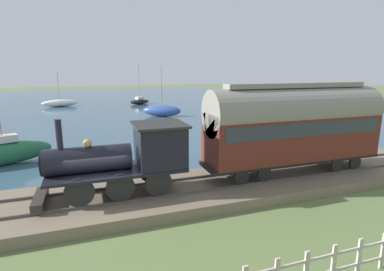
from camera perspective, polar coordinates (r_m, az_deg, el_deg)
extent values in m
plane|color=#607542|center=(14.17, -17.20, -13.22)|extent=(200.00, 200.00, 0.00)
cube|color=#38566B|center=(55.79, -18.88, 5.73)|extent=(80.00, 80.00, 0.01)
cube|color=#756651|center=(14.07, -17.27, -12.26)|extent=(4.67, 56.00, 0.51)
cube|color=#4C4742|center=(13.15, -17.22, -12.57)|extent=(0.07, 54.88, 0.12)
cube|color=#4C4742|center=(14.75, -17.48, -9.76)|extent=(0.07, 54.88, 0.12)
cylinder|color=black|center=(13.15, -6.38, -8.97)|extent=(0.12, 1.18, 1.18)
cylinder|color=black|center=(14.75, -7.89, -6.58)|extent=(0.12, 1.18, 1.18)
cylinder|color=black|center=(12.93, -13.45, -9.63)|extent=(0.12, 1.18, 1.18)
cylinder|color=black|center=(14.56, -14.15, -7.12)|extent=(0.12, 1.18, 1.18)
cylinder|color=black|center=(12.91, -20.67, -10.17)|extent=(0.12, 1.18, 1.18)
cylinder|color=black|center=(14.54, -20.52, -7.58)|extent=(0.12, 1.18, 1.18)
cube|color=black|center=(13.58, -13.93, -6.44)|extent=(2.24, 5.85, 0.12)
cylinder|color=black|center=(13.36, -19.07, -4.31)|extent=(1.11, 3.51, 1.11)
cylinder|color=black|center=(13.51, -26.71, -4.81)|extent=(1.06, 0.08, 1.06)
cylinder|color=black|center=(13.14, -24.01, 0.23)|extent=(0.25, 0.25, 1.21)
sphere|color=tan|center=(13.18, -19.29, -1.41)|extent=(0.36, 0.36, 0.36)
cube|color=black|center=(13.58, -6.14, -1.88)|extent=(2.14, 2.05, 1.81)
cube|color=#282828|center=(13.37, -6.23, 2.09)|extent=(2.34, 2.29, 0.10)
cube|color=#2D2823|center=(14.03, -26.96, -10.72)|extent=(2.04, 0.44, 0.32)
cylinder|color=black|center=(18.79, 28.59, -4.49)|extent=(0.12, 0.76, 0.76)
cylinder|color=black|center=(19.95, 24.94, -3.20)|extent=(0.12, 0.76, 0.76)
cylinder|color=black|center=(17.91, 25.87, -5.00)|extent=(0.12, 0.76, 0.76)
cylinder|color=black|center=(19.12, 22.23, -3.60)|extent=(0.12, 0.76, 0.76)
cylinder|color=black|center=(15.17, 13.59, -7.12)|extent=(0.12, 0.76, 0.76)
cylinder|color=black|center=(16.57, 10.37, -5.26)|extent=(0.12, 0.76, 0.76)
cylinder|color=black|center=(14.56, 9.41, -7.77)|extent=(0.12, 0.76, 0.76)
cylinder|color=black|center=(16.02, 6.45, -5.76)|extent=(0.12, 0.76, 0.76)
cube|color=black|center=(17.00, 18.49, -4.18)|extent=(1.99, 9.98, 0.16)
cube|color=#5B2319|center=(16.67, 18.82, 0.27)|extent=(2.21, 9.58, 2.54)
cube|color=#2D333D|center=(16.59, 18.92, 1.77)|extent=(2.24, 8.98, 0.71)
cylinder|color=gray|center=(16.46, 19.13, 4.60)|extent=(2.32, 9.58, 2.32)
cube|color=gray|center=(16.35, 19.45, 9.04)|extent=(0.77, 7.99, 0.24)
ellipsoid|color=#335199|center=(38.93, -5.78, 4.72)|extent=(3.96, 5.23, 1.46)
cylinder|color=#9E8460|center=(38.63, -5.89, 9.38)|extent=(0.10, 0.10, 4.86)
ellipsoid|color=black|center=(53.06, -9.96, 6.35)|extent=(3.06, 4.08, 0.83)
cylinder|color=#9E8460|center=(52.80, -10.10, 10.12)|extent=(0.10, 0.10, 6.15)
cube|color=silver|center=(53.00, -9.99, 7.04)|extent=(1.41, 1.43, 0.45)
ellipsoid|color=white|center=(53.35, -23.88, 5.67)|extent=(2.27, 5.55, 1.15)
cylinder|color=#9E8460|center=(53.14, -24.14, 8.63)|extent=(0.10, 0.10, 4.38)
ellipsoid|color=#236B42|center=(22.53, -32.21, -2.96)|extent=(3.24, 5.77, 1.48)
cube|color=silver|center=(22.32, -32.50, -0.58)|extent=(1.30, 1.86, 0.45)
cube|color=beige|center=(11.43, 32.58, -17.98)|extent=(0.06, 0.14, 1.20)
cube|color=beige|center=(10.77, 29.21, -19.51)|extent=(0.06, 0.14, 1.20)
cube|color=beige|center=(10.15, 25.34, -21.16)|extent=(0.06, 0.14, 1.20)
cube|color=beige|center=(9.59, 20.90, -22.90)|extent=(0.06, 0.14, 1.20)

